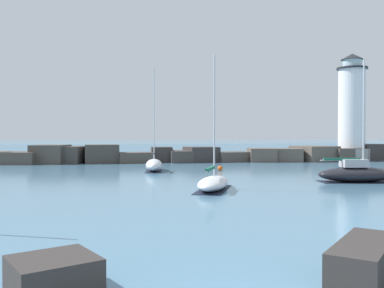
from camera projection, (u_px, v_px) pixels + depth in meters
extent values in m
cube|color=teal|center=(142.00, 149.00, 118.39)|extent=(400.00, 116.00, 0.01)
cube|color=#4C443D|center=(23.00, 158.00, 56.18)|extent=(5.20, 5.52, 1.57)
cube|color=#4C443D|center=(50.00, 154.00, 56.93)|extent=(5.01, 5.13, 2.47)
cube|color=#423D38|center=(73.00, 155.00, 58.09)|extent=(4.50, 6.18, 2.25)
cube|color=#423D38|center=(102.00, 154.00, 57.76)|extent=(4.78, 4.18, 2.49)
cube|color=#4C443D|center=(135.00, 158.00, 58.32)|extent=(5.17, 4.14, 1.42)
cube|color=#383330|center=(161.00, 155.00, 59.79)|extent=(2.87, 3.57, 2.11)
cube|color=#423D38|center=(180.00, 156.00, 59.94)|extent=(3.19, 5.52, 1.59)
cube|color=#383330|center=(201.00, 154.00, 60.25)|extent=(4.90, 5.06, 2.11)
cube|color=#4C443D|center=(232.00, 157.00, 60.84)|extent=(5.67, 4.80, 1.39)
cube|color=brown|center=(262.00, 155.00, 60.99)|extent=(4.15, 4.85, 1.89)
cube|color=brown|center=(288.00, 155.00, 61.08)|extent=(4.64, 4.72, 1.86)
cube|color=brown|center=(314.00, 154.00, 62.11)|extent=(6.16, 6.56, 2.19)
cube|color=#4C443D|center=(345.00, 154.00, 62.37)|extent=(5.43, 4.98, 1.89)
cube|color=#383330|center=(367.00, 152.00, 64.03)|extent=(4.80, 5.03, 2.44)
cylinder|color=gray|center=(351.00, 155.00, 62.89)|extent=(5.18, 5.18, 1.80)
cylinder|color=white|center=(352.00, 109.00, 62.74)|extent=(3.84, 3.84, 11.63)
cylinder|color=#232328|center=(352.00, 68.00, 62.61)|extent=(4.41, 4.41, 0.25)
cylinder|color=silver|center=(352.00, 64.00, 62.60)|extent=(2.69, 2.69, 1.15)
cone|color=#232328|center=(352.00, 57.00, 62.58)|extent=(3.26, 3.26, 0.90)
cube|color=#383330|center=(53.00, 275.00, 10.32)|extent=(2.56, 2.51, 0.88)
cube|color=#383330|center=(364.00, 259.00, 11.65)|extent=(3.30, 3.56, 0.91)
ellipsoid|color=white|center=(154.00, 165.00, 44.97)|extent=(2.12, 5.52, 1.27)
cube|color=black|center=(154.00, 171.00, 44.98)|extent=(2.06, 5.25, 0.03)
cylinder|color=silver|center=(154.00, 113.00, 45.25)|extent=(0.12, 0.12, 9.71)
cylinder|color=#BCBCC1|center=(154.00, 154.00, 43.86)|extent=(0.32, 2.97, 0.10)
cube|color=#4C4C51|center=(154.00, 153.00, 43.86)|extent=(0.39, 2.54, 0.20)
ellipsoid|color=black|center=(357.00, 175.00, 34.61)|extent=(6.61, 3.09, 1.21)
cube|color=black|center=(357.00, 182.00, 34.62)|extent=(6.29, 3.00, 0.03)
cube|color=#B2B2B7|center=(353.00, 163.00, 34.57)|extent=(2.04, 1.54, 0.64)
cylinder|color=silver|center=(364.00, 113.00, 34.51)|extent=(0.12, 0.12, 8.81)
cylinder|color=#BCBCC1|center=(342.00, 160.00, 34.54)|extent=(3.51, 0.45, 0.10)
cube|color=#1E664C|center=(342.00, 159.00, 34.53)|extent=(3.00, 0.50, 0.20)
ellipsoid|color=white|center=(213.00, 183.00, 29.73)|extent=(3.84, 6.28, 0.91)
cube|color=black|center=(213.00, 190.00, 29.74)|extent=(3.71, 5.99, 0.03)
cylinder|color=silver|center=(214.00, 116.00, 30.07)|extent=(0.12, 0.12, 8.55)
cylinder|color=#BCBCC1|center=(210.00, 170.00, 28.54)|extent=(1.20, 3.13, 0.10)
cube|color=#1E664C|center=(210.00, 169.00, 28.54)|extent=(1.13, 2.70, 0.20)
sphere|color=#EA5914|center=(220.00, 168.00, 45.44)|extent=(0.54, 0.54, 0.54)
cylinder|color=black|center=(220.00, 165.00, 45.44)|extent=(0.04, 0.04, 0.20)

